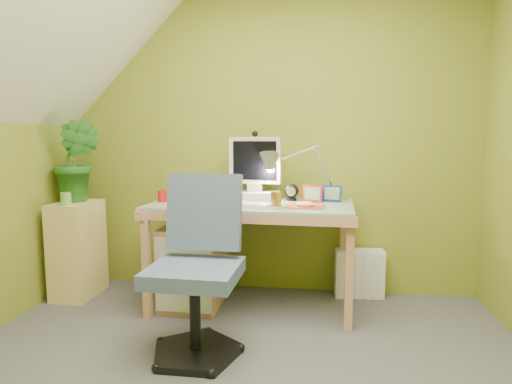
# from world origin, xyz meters

# --- Properties ---
(wall_back) EXTENTS (3.20, 0.01, 2.40)m
(wall_back) POSITION_xyz_m (0.00, 1.60, 1.20)
(wall_back) COLOR olive
(wall_back) RESTS_ON floor
(desk) EXTENTS (1.42, 0.76, 0.75)m
(desk) POSITION_xyz_m (-0.06, 1.21, 0.37)
(desk) COLOR tan
(desk) RESTS_ON floor
(monitor) EXTENTS (0.39, 0.24, 0.52)m
(monitor) POSITION_xyz_m (-0.06, 1.39, 1.01)
(monitor) COLOR beige
(monitor) RESTS_ON desk
(speaker_left) EXTENTS (0.11, 0.11, 0.12)m
(speaker_left) POSITION_xyz_m (-0.33, 1.37, 0.81)
(speaker_left) COLOR black
(speaker_left) RESTS_ON desk
(speaker_right) EXTENTS (0.12, 0.12, 0.13)m
(speaker_right) POSITION_xyz_m (0.21, 1.37, 0.81)
(speaker_right) COLOR black
(speaker_right) RESTS_ON desk
(keyboard) EXTENTS (0.48, 0.27, 0.02)m
(keyboard) POSITION_xyz_m (-0.14, 1.07, 0.76)
(keyboard) COLOR white
(keyboard) RESTS_ON desk
(mousepad) EXTENTS (0.26, 0.19, 0.01)m
(mousepad) POSITION_xyz_m (0.32, 1.07, 0.75)
(mousepad) COLOR #B3451C
(mousepad) RESTS_ON desk
(mouse) EXTENTS (0.13, 0.08, 0.04)m
(mouse) POSITION_xyz_m (0.32, 1.07, 0.77)
(mouse) COLOR white
(mouse) RESTS_ON mousepad
(amber_tumbler) EXTENTS (0.08, 0.08, 0.09)m
(amber_tumbler) POSITION_xyz_m (0.12, 1.13, 0.79)
(amber_tumbler) COLOR #8E6514
(amber_tumbler) RESTS_ON desk
(candle_cluster) EXTENTS (0.19, 0.17, 0.12)m
(candle_cluster) POSITION_xyz_m (-0.66, 1.22, 0.81)
(candle_cluster) COLOR red
(candle_cluster) RESTS_ON desk
(photo_frame_red) EXTENTS (0.14, 0.05, 0.12)m
(photo_frame_red) POSITION_xyz_m (0.36, 1.33, 0.81)
(photo_frame_red) COLOR red
(photo_frame_red) RESTS_ON desk
(photo_frame_blue) EXTENTS (0.14, 0.04, 0.12)m
(photo_frame_blue) POSITION_xyz_m (0.50, 1.37, 0.80)
(photo_frame_blue) COLOR #162598
(photo_frame_blue) RESTS_ON desk
(photo_frame_green) EXTENTS (0.15, 0.04, 0.13)m
(photo_frame_green) POSITION_xyz_m (-0.46, 1.35, 0.81)
(photo_frame_green) COLOR #A8CE8E
(photo_frame_green) RESTS_ON desk
(desk_lamp) EXTENTS (0.58, 0.36, 0.58)m
(desk_lamp) POSITION_xyz_m (0.39, 1.39, 1.03)
(desk_lamp) COLOR #B9B8BD
(desk_lamp) RESTS_ON desk
(side_ledge) EXTENTS (0.27, 0.41, 0.72)m
(side_ledge) POSITION_xyz_m (-1.40, 1.23, 0.36)
(side_ledge) COLOR #D5BC70
(side_ledge) RESTS_ON floor
(potted_plant) EXTENTS (0.36, 0.31, 0.61)m
(potted_plant) POSITION_xyz_m (-1.40, 1.28, 1.03)
(potted_plant) COLOR #276622
(potted_plant) RESTS_ON side_ledge
(green_cup) EXTENTS (0.07, 0.07, 0.09)m
(green_cup) POSITION_xyz_m (-1.38, 1.08, 0.77)
(green_cup) COLOR #6DAA47
(green_cup) RESTS_ON side_ledge
(task_chair) EXTENTS (0.56, 0.56, 0.98)m
(task_chair) POSITION_xyz_m (-0.26, 0.45, 0.49)
(task_chair) COLOR #455872
(task_chair) RESTS_ON floor
(radiator) EXTENTS (0.37, 0.17, 0.36)m
(radiator) POSITION_xyz_m (0.72, 1.50, 0.18)
(radiator) COLOR white
(radiator) RESTS_ON floor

